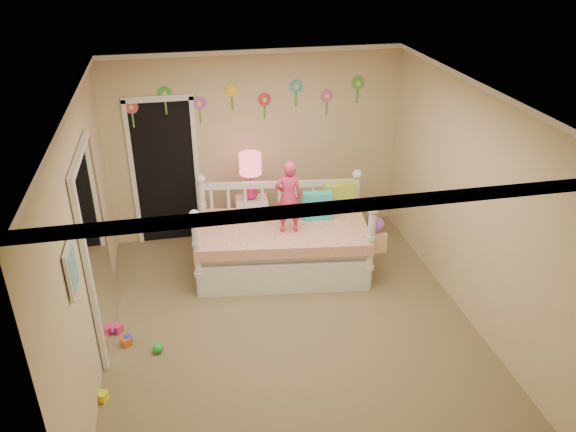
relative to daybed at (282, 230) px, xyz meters
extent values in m
cube|color=#7F684C|center=(-0.13, -1.12, -0.58)|extent=(4.00, 4.50, 0.01)
cube|color=white|center=(-0.13, -1.12, 2.02)|extent=(4.00, 4.50, 0.01)
cube|color=tan|center=(-0.13, 1.13, 0.72)|extent=(4.00, 0.01, 2.60)
cube|color=tan|center=(-2.13, -1.12, 0.72)|extent=(0.01, 4.50, 2.60)
cube|color=tan|center=(1.87, -1.12, 0.72)|extent=(0.01, 4.50, 2.60)
cube|color=#2AD5C8|center=(0.47, 0.09, 0.25)|extent=(0.38, 0.17, 0.36)
cube|color=#AACE3E|center=(0.81, 0.28, 0.26)|extent=(0.41, 0.17, 0.38)
imported|color=#E83464|center=(0.05, -0.15, 0.52)|extent=(0.34, 0.23, 0.91)
cube|color=white|center=(-0.28, 0.72, -0.23)|extent=(0.44, 0.35, 0.71)
sphere|color=#D21C6F|center=(-0.28, 0.72, 0.21)|extent=(0.18, 0.18, 0.18)
cylinder|color=#D21C6F|center=(-0.28, 0.72, 0.39)|extent=(0.03, 0.03, 0.37)
cylinder|color=#F64A63|center=(-0.28, 0.72, 0.63)|extent=(0.29, 0.29, 0.27)
cube|color=black|center=(-1.38, 1.11, 0.45)|extent=(0.90, 0.04, 2.07)
cube|color=white|center=(-2.09, -0.82, 0.47)|extent=(0.07, 1.30, 2.10)
cube|color=white|center=(-2.10, -2.02, 0.97)|extent=(0.05, 0.34, 0.42)
camera|label=1|loc=(-1.18, -6.09, 3.41)|focal=35.28mm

